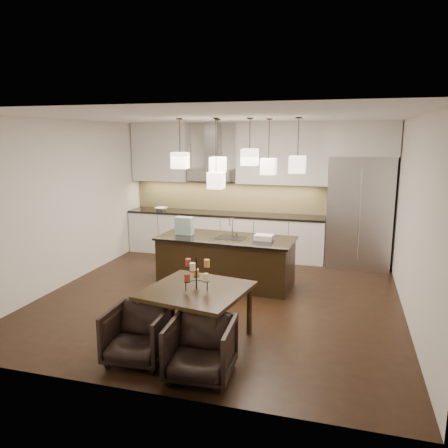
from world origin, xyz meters
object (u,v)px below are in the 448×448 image
(armchair_right, at_px, (201,349))
(island_body, at_px, (226,262))
(armchair_left, at_px, (138,335))
(refrigerator, at_px, (359,212))
(dining_table, at_px, (197,315))

(armchair_right, bearing_deg, island_body, 97.42)
(island_body, xyz_separation_m, armchair_left, (-0.25, -2.83, -0.08))
(refrigerator, distance_m, armchair_right, 5.03)
(refrigerator, xyz_separation_m, armchair_right, (-1.64, -4.69, -0.76))
(island_body, height_order, dining_table, island_body)
(island_body, height_order, armchair_right, island_body)
(refrigerator, relative_size, armchair_left, 3.14)
(refrigerator, height_order, armchair_left, refrigerator)
(armchair_left, bearing_deg, armchair_right, -12.51)
(dining_table, bearing_deg, armchair_right, -58.18)
(refrigerator, relative_size, island_body, 0.96)
(island_body, relative_size, armchair_left, 3.28)
(dining_table, relative_size, armchair_left, 1.69)
(refrigerator, height_order, armchair_right, refrigerator)
(dining_table, xyz_separation_m, armchair_right, (0.31, -0.76, -0.03))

